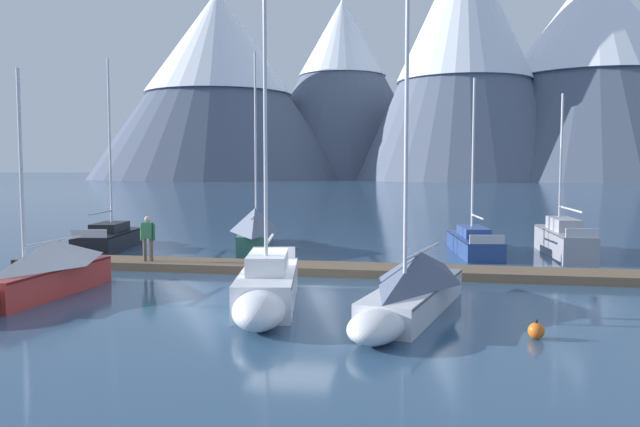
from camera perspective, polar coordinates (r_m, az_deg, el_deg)
name	(u,v)px	position (r m, az deg, el deg)	size (l,w,h in m)	color
ground_plane	(292,295)	(19.11, -2.57, -7.32)	(700.00, 700.00, 0.00)	#2D4C6B
mountain_west_summit	(218,79)	(202.61, -9.14, 11.88)	(79.16, 79.16, 57.70)	#4C566B
mountain_central_massif	(342,85)	(218.59, 2.01, 11.50)	(65.35, 65.35, 60.01)	#4C566B
mountain_shoulder_ridge	(464,48)	(185.65, 12.89, 14.35)	(59.74, 59.74, 68.10)	slate
mountain_east_summit	(593,65)	(200.25, 23.42, 12.22)	(85.84, 85.84, 61.41)	#4C566B
dock	(312,269)	(22.96, -0.71, -4.99)	(23.05, 2.85, 0.30)	brown
sailboat_nearest_berth	(113,237)	(31.21, -18.17, -2.03)	(2.26, 6.11, 8.77)	black
sailboat_second_berth	(38,272)	(20.33, -24.09, -4.82)	(1.91, 6.61, 6.57)	#B2332D
sailboat_mid_dock_port	(256,229)	(29.40, -5.80, -1.44)	(2.82, 7.56, 9.08)	#336B56
sailboat_mid_dock_starboard	(266,287)	(17.22, -4.85, -6.60)	(2.30, 6.51, 8.94)	white
sailboat_far_berth	(413,285)	(16.82, 8.39, -6.37)	(3.17, 7.26, 8.91)	silver
sailboat_outer_slip	(471,241)	(29.18, 13.47, -2.43)	(2.04, 7.11, 7.72)	navy
sailboat_end_of_dock	(562,239)	(29.49, 20.94, -2.17)	(1.41, 6.65, 7.02)	#93939E
person_on_dock	(148,236)	(24.44, -15.27, -1.94)	(0.59, 0.23, 1.69)	brown
mooring_buoy_channel_marker	(536,331)	(15.10, 18.90, -9.97)	(0.37, 0.37, 0.45)	orange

